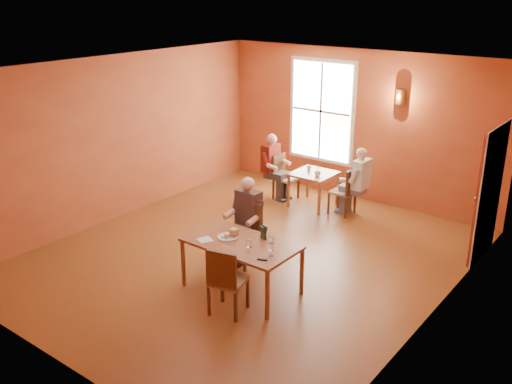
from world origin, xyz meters
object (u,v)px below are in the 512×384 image
Objects in this scene: main_table at (242,266)px; chair_diner_main at (243,235)px; diner_main at (241,226)px; diner_white at (344,182)px; chair_diner_white at (343,191)px; diner_maroon at (285,168)px; chair_empty at (228,280)px; chair_diner_maroon at (286,177)px; second_table at (313,189)px.

main_table is 0.83m from chair_diner_main.
diner_white is (0.22, 2.83, -0.01)m from diner_main.
diner_white is at bearing -90.00° from chair_diner_white.
chair_diner_main is at bearing 22.12° from diner_maroon.
chair_empty is at bearing 24.99° from diner_maroon.
second_table is at bearing 90.00° from chair_diner_maroon.
diner_maroon is (-1.14, 2.80, 0.16)m from chair_diner_main.
diner_main reaches higher than chair_diner_white.
second_table is 0.74m from diner_maroon.
chair_empty is (0.74, -1.22, -0.00)m from chair_diner_main.
chair_diner_white is at bearing 90.00° from diner_maroon.
chair_diner_white is 0.71× the size of diner_maroon.
second_table is 0.61× the size of diner_white.
chair_diner_main is 0.17m from diner_main.
chair_diner_white is (-0.31, 3.45, 0.09)m from main_table.
second_table is 0.85× the size of chair_diner_white.
second_table is 0.60× the size of diner_maroon.
diner_maroon is (-0.68, 0.00, 0.30)m from second_table.
chair_diner_main is at bearing 176.09° from chair_diner_white.
main_table is 1.23× the size of diner_maroon.
diner_main reaches higher than second_table.
chair_diner_white is 1.00× the size of chair_diner_maroon.
main_table is 1.24× the size of diner_white.
diner_main is 1.41m from chair_empty.
main_table is 2.04× the size of second_table.
chair_diner_main is (-0.50, 0.65, 0.11)m from main_table.
main_table is at bearing 98.65° from chair_empty.
diner_maroon is (-0.03, 0.00, 0.19)m from chair_diner_maroon.
chair_diner_maroon is (-1.84, 4.02, -0.02)m from chair_empty.
chair_diner_main is at bearing 107.28° from chair_empty.
chair_diner_maroon reaches higher than main_table.
second_table is 0.66m from chair_diner_maroon.
chair_diner_main is 0.75× the size of diner_main.
diner_white is at bearing 90.00° from chair_diner_maroon.
chair_diner_main is 2.84m from second_table.
chair_diner_white and chair_diner_maroon have the same top height.
main_table is at bearing 24.99° from chair_diner_maroon.
diner_maroon is at bearing -90.00° from chair_diner_maroon.
chair_diner_maroon is at bearing 114.99° from main_table.
chair_diner_main is at bearing -90.00° from diner_main.
diner_main is at bearing 90.00° from chair_diner_main.
second_table is (-0.46, 2.83, -0.31)m from diner_main.
chair_empty is 4.06m from diner_white.
diner_main is at bearing 176.13° from chair_diner_white.
diner_main is at bearing 21.91° from diner_maroon.
diner_white reaches higher than chair_empty.
chair_diner_main is 0.76× the size of diner_white.
chair_diner_maroon is (-1.11, 2.80, -0.03)m from chair_diner_main.
chair_diner_maroon is (-0.65, 0.00, 0.12)m from second_table.
chair_diner_maroon is 0.71× the size of diner_maroon.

